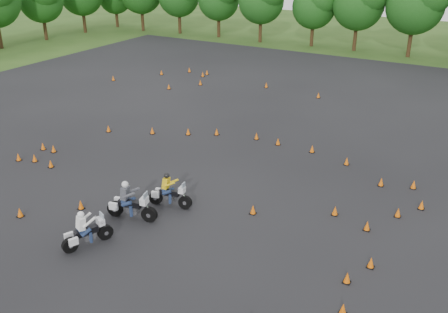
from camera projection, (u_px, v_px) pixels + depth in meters
ground at (184, 207)px, 24.74m from camera, size 140.00×140.00×0.00m
asphalt_pad at (241, 163)px, 29.50m from camera, size 62.00×62.00×0.00m
treeline at (396, 21)px, 49.72m from camera, size 87.01×32.30×10.94m
traffic_cones at (237, 161)px, 29.18m from camera, size 36.29×32.55×0.45m
rider_grey at (131, 200)px, 23.31m from camera, size 2.65×1.31×1.96m
rider_yellow at (170, 191)px, 24.41m from camera, size 2.34×1.14×1.73m
rider_white at (87, 228)px, 21.29m from camera, size 1.53×2.41×1.78m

